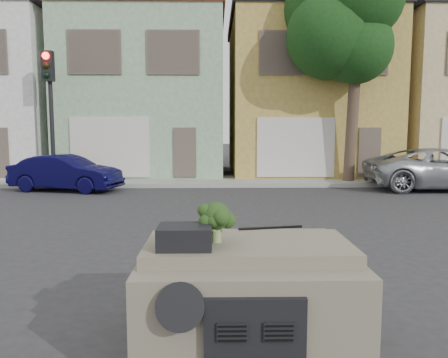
{
  "coord_description": "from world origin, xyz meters",
  "views": [
    {
      "loc": [
        -0.31,
        -7.16,
        2.17
      ],
      "look_at": [
        -0.16,
        0.5,
        1.3
      ],
      "focal_mm": 35.0,
      "sensor_mm": 36.0,
      "label": 1
    }
  ],
  "objects_px": {
    "silver_pickup": "(442,190)",
    "broccoli": "(216,222)",
    "traffic_signal": "(51,119)",
    "navy_sedan": "(67,191)"
  },
  "relations": [
    {
      "from": "silver_pickup",
      "to": "broccoli",
      "type": "height_order",
      "value": "broccoli"
    },
    {
      "from": "silver_pickup",
      "to": "traffic_signal",
      "type": "xyz_separation_m",
      "value": [
        -14.42,
        1.14,
        2.55
      ]
    },
    {
      "from": "navy_sedan",
      "to": "traffic_signal",
      "type": "distance_m",
      "value": 2.96
    },
    {
      "from": "navy_sedan",
      "to": "silver_pickup",
      "type": "bearing_deg",
      "value": -76.07
    },
    {
      "from": "navy_sedan",
      "to": "traffic_signal",
      "type": "xyz_separation_m",
      "value": [
        -0.9,
        1.21,
        2.55
      ]
    },
    {
      "from": "navy_sedan",
      "to": "broccoli",
      "type": "xyz_separation_m",
      "value": [
        5.3,
        -11.45,
        1.32
      ]
    },
    {
      "from": "navy_sedan",
      "to": "silver_pickup",
      "type": "xyz_separation_m",
      "value": [
        13.52,
        0.07,
        0.0
      ]
    },
    {
      "from": "traffic_signal",
      "to": "silver_pickup",
      "type": "bearing_deg",
      "value": -4.52
    },
    {
      "from": "navy_sedan",
      "to": "silver_pickup",
      "type": "distance_m",
      "value": 13.52
    },
    {
      "from": "silver_pickup",
      "to": "navy_sedan",
      "type": "bearing_deg",
      "value": 92.92
    }
  ]
}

